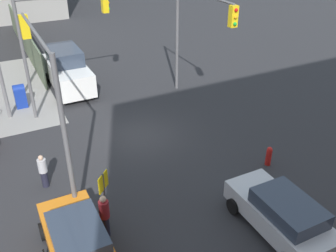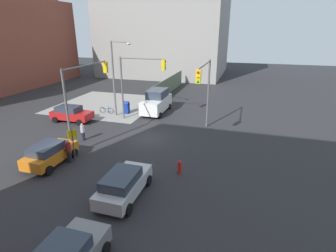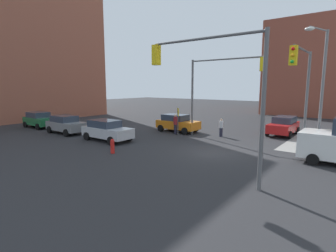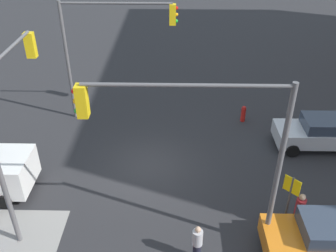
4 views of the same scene
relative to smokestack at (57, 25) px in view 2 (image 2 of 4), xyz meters
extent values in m
plane|color=#28282B|center=(-27.64, -30.00, -9.85)|extent=(120.00, 120.00, 0.00)
cube|color=gray|center=(-18.64, -21.00, -9.84)|extent=(12.00, 12.00, 0.01)
cube|color=#56664C|center=(-11.31, -26.80, -8.65)|extent=(16.66, 0.12, 2.40)
cube|color=gray|center=(8.36, -20.71, 0.45)|extent=(20.00, 24.00, 20.61)
cylinder|color=brown|center=(0.00, 0.00, 0.00)|extent=(1.80, 1.80, 19.70)
cylinder|color=#59595B|center=(-32.14, -25.50, -6.60)|extent=(0.18, 0.18, 6.50)
cylinder|color=#59595B|center=(-29.16, -25.50, -3.47)|extent=(5.97, 0.12, 0.12)
cube|color=yellow|center=(-26.17, -25.50, -4.00)|extent=(0.32, 0.36, 1.00)
sphere|color=red|center=(-25.99, -25.50, -3.68)|extent=(0.18, 0.18, 0.18)
sphere|color=orange|center=(-25.99, -25.50, -4.00)|extent=(0.18, 0.18, 0.18)
sphere|color=green|center=(-25.99, -25.50, -4.32)|extent=(0.18, 0.18, 0.18)
cylinder|color=#59595B|center=(-23.14, -34.50, -6.60)|extent=(0.18, 0.18, 6.50)
cylinder|color=#59595B|center=(-25.91, -34.50, -3.47)|extent=(5.53, 0.12, 0.12)
cube|color=yellow|center=(-28.67, -34.50, -4.00)|extent=(0.32, 0.36, 1.00)
sphere|color=red|center=(-28.85, -34.50, -3.68)|extent=(0.18, 0.18, 0.18)
sphere|color=orange|center=(-28.85, -34.50, -4.00)|extent=(0.18, 0.18, 0.18)
sphere|color=green|center=(-28.85, -34.50, -4.32)|extent=(0.18, 0.18, 0.18)
cylinder|color=#59595B|center=(-23.14, -25.50, -6.60)|extent=(0.18, 0.18, 6.50)
cylinder|color=#59595B|center=(-23.14, -27.78, -3.47)|extent=(0.12, 4.56, 0.12)
cube|color=yellow|center=(-23.14, -30.06, -4.00)|extent=(0.36, 0.32, 1.00)
sphere|color=red|center=(-23.14, -30.24, -3.68)|extent=(0.18, 0.18, 0.18)
sphere|color=orange|center=(-23.14, -30.24, -4.00)|extent=(0.18, 0.18, 0.18)
sphere|color=green|center=(-23.14, -30.24, -4.32)|extent=(0.18, 0.18, 0.18)
cylinder|color=slate|center=(-22.44, -24.20, -5.85)|extent=(0.20, 0.20, 8.00)
cylinder|color=slate|center=(-22.78, -25.35, -1.95)|extent=(0.77, 2.33, 0.10)
ellipsoid|color=silver|center=(-23.12, -26.50, -2.10)|extent=(0.56, 0.36, 0.24)
cylinder|color=#4C4C4C|center=(-33.04, -26.37, -8.65)|extent=(0.08, 0.08, 2.40)
cube|color=yellow|center=(-33.04, -26.37, -7.80)|extent=(0.48, 0.48, 0.64)
cube|color=navy|center=(-21.44, -25.00, -9.27)|extent=(0.56, 0.64, 1.15)
cylinder|color=navy|center=(-21.44, -25.00, -8.70)|extent=(0.56, 0.64, 0.56)
cylinder|color=red|center=(-32.64, -34.20, -9.45)|extent=(0.26, 0.26, 0.80)
sphere|color=red|center=(-32.64, -34.20, -9.03)|extent=(0.24, 0.24, 0.24)
cube|color=#B21919|center=(-25.62, -20.81, -9.15)|extent=(1.80, 4.21, 0.75)
cube|color=#2D3847|center=(-25.62, -20.47, -8.50)|extent=(1.58, 2.36, 0.55)
cylinder|color=black|center=(-24.72, -22.24, -9.53)|extent=(0.22, 0.64, 0.64)
cylinder|color=black|center=(-26.52, -22.24, -9.53)|extent=(0.22, 0.64, 0.64)
cylinder|color=black|center=(-24.72, -19.38, -9.53)|extent=(0.22, 0.64, 0.64)
cylinder|color=black|center=(-26.52, -19.38, -9.53)|extent=(0.22, 0.64, 0.64)
cube|color=#B7BABF|center=(-36.01, -31.81, -9.15)|extent=(4.29, 1.80, 0.75)
cube|color=#2D3847|center=(-36.35, -31.81, -8.50)|extent=(2.40, 1.58, 0.55)
cylinder|color=black|center=(-34.55, -30.91, -9.53)|extent=(0.64, 0.22, 0.64)
cylinder|color=black|center=(-34.55, -32.71, -9.53)|extent=(0.64, 0.22, 0.64)
cylinder|color=black|center=(-37.47, -30.91, -9.53)|extent=(0.64, 0.22, 0.64)
cylinder|color=black|center=(-37.47, -32.71, -9.53)|extent=(0.64, 0.22, 0.64)
cube|color=orange|center=(-33.96, -25.07, -9.15)|extent=(4.02, 1.80, 0.75)
cube|color=#2D3847|center=(-34.28, -25.07, -8.50)|extent=(2.25, 1.58, 0.55)
cylinder|color=black|center=(-32.59, -24.17, -9.53)|extent=(0.64, 0.22, 0.64)
cylinder|color=black|center=(-32.59, -25.97, -9.53)|extent=(0.64, 0.22, 0.64)
cylinder|color=black|center=(-35.33, -24.17, -9.53)|extent=(0.64, 0.22, 0.64)
cylinder|color=black|center=(-35.33, -25.97, -9.53)|extent=(0.64, 0.22, 0.64)
cylinder|color=black|center=(-40.14, -31.08, -9.53)|extent=(0.64, 0.22, 0.64)
cylinder|color=black|center=(-40.14, -32.88, -9.53)|extent=(0.64, 0.22, 0.64)
cube|color=white|center=(-20.14, -28.20, -8.83)|extent=(5.40, 2.10, 1.40)
cube|color=#2D3847|center=(-19.71, -28.20, -7.68)|extent=(3.02, 1.85, 0.90)
cylinder|color=black|center=(-21.98, -29.25, -9.53)|extent=(0.64, 0.22, 0.64)
cylinder|color=black|center=(-21.98, -27.15, -9.53)|extent=(0.64, 0.22, 0.64)
cylinder|color=black|center=(-18.30, -29.25, -9.53)|extent=(0.64, 0.22, 0.64)
cylinder|color=black|center=(-18.30, -27.15, -9.53)|extent=(0.64, 0.22, 0.64)
cylinder|color=#B2B2B7|center=(-29.64, -24.80, -8.80)|extent=(0.36, 0.36, 0.60)
sphere|color=tan|center=(-29.64, -24.80, -8.40)|extent=(0.20, 0.20, 0.20)
cylinder|color=#1E1E2D|center=(-29.64, -24.80, -9.47)|extent=(0.28, 0.28, 0.75)
cylinder|color=maroon|center=(-33.44, -26.20, -8.64)|extent=(0.36, 0.36, 0.68)
sphere|color=tan|center=(-33.44, -26.20, -8.19)|extent=(0.23, 0.23, 0.23)
cylinder|color=#1E1E2D|center=(-33.44, -26.20, -9.42)|extent=(0.28, 0.28, 0.86)
torus|color=black|center=(-22.04, -22.28, -9.52)|extent=(0.05, 0.71, 0.71)
torus|color=black|center=(-22.04, -23.32, -9.52)|extent=(0.05, 0.71, 0.71)
cube|color=#1E5999|center=(-22.04, -22.80, -9.34)|extent=(0.04, 1.04, 0.08)
cylinder|color=#1E5999|center=(-22.04, -23.08, -9.10)|extent=(0.04, 0.04, 0.40)
torus|color=black|center=(-33.92, -24.00, -9.52)|extent=(0.71, 0.05, 0.71)
torus|color=black|center=(-34.96, -24.00, -9.52)|extent=(0.71, 0.05, 0.71)
cube|color=#1E5999|center=(-34.44, -24.00, -9.34)|extent=(1.04, 0.04, 0.08)
cylinder|color=#1E5999|center=(-34.72, -24.00, -9.10)|extent=(0.04, 0.04, 0.40)
camera|label=1|loc=(-43.12, -23.78, 0.24)|focal=40.00mm
camera|label=2|loc=(-47.58, -37.92, -0.78)|focal=28.00mm
camera|label=3|loc=(-19.82, -45.05, -5.56)|focal=28.00mm
camera|label=4|loc=(-28.83, -16.11, 1.07)|focal=40.00mm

